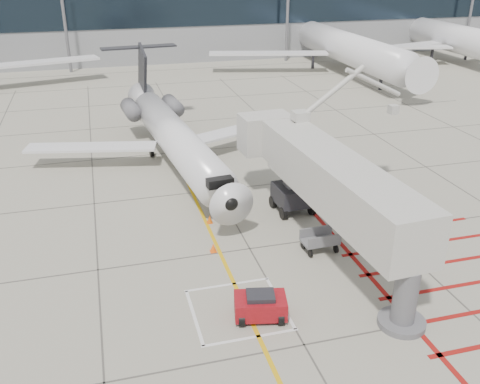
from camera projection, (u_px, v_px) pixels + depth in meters
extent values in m
plane|color=#9C9986|center=(273.00, 290.00, 25.39)|extent=(260.00, 260.00, 0.00)
cone|color=#FF590D|center=(213.00, 248.00, 28.53)|extent=(0.36, 0.36, 0.50)
cone|color=#DA550B|center=(210.00, 219.00, 31.55)|extent=(0.35, 0.35, 0.48)
cube|color=gray|center=(196.00, 2.00, 86.34)|extent=(180.00, 28.00, 14.00)
cube|color=black|center=(215.00, 3.00, 73.59)|extent=(180.00, 0.10, 6.00)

